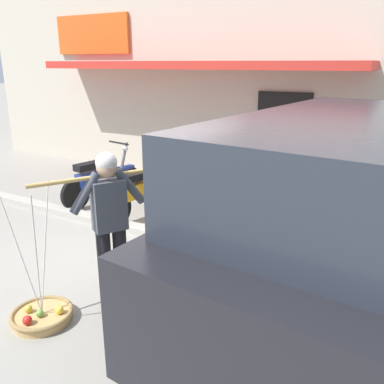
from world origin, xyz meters
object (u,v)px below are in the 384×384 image
at_px(fruit_vendor, 110,219).
at_px(motorcycle_nearest_shop, 101,179).
at_px(motorcycle_second_in_row, 142,192).
at_px(parked_truck, 342,213).
at_px(fruit_basket_left_side, 42,315).
at_px(motorcycle_third_in_row, 210,194).
at_px(fruit_basket_right_side, 177,276).
at_px(wooden_crate, 317,207).

distance_m(fruit_vendor, motorcycle_nearest_shop, 3.54).
xyz_separation_m(motorcycle_second_in_row, parked_truck, (3.42, -1.34, 0.68)).
height_order(fruit_vendor, fruit_basket_left_side, fruit_vendor).
relative_size(fruit_basket_left_side, parked_truck, 0.29).
bearing_deg(fruit_basket_left_side, fruit_vendor, 59.61).
bearing_deg(parked_truck, motorcycle_nearest_shop, 160.60).
height_order(motorcycle_second_in_row, motorcycle_third_in_row, same).
xyz_separation_m(fruit_basket_left_side, fruit_basket_right_side, (0.80, 1.35, -0.00)).
height_order(fruit_basket_right_side, wooden_crate, fruit_basket_right_side).
xyz_separation_m(fruit_vendor, motorcycle_nearest_shop, (-2.41, 2.55, -0.52)).
height_order(fruit_basket_right_side, motorcycle_second_in_row, fruit_basket_right_side).
xyz_separation_m(motorcycle_third_in_row, wooden_crate, (1.54, 1.07, -0.29)).
bearing_deg(motorcycle_second_in_row, motorcycle_third_in_row, 21.66).
bearing_deg(fruit_vendor, motorcycle_nearest_shop, 133.42).
relative_size(motorcycle_second_in_row, parked_truck, 0.36).
distance_m(fruit_basket_left_side, fruit_basket_right_side, 1.57).
bearing_deg(fruit_basket_left_side, motorcycle_nearest_shop, 121.97).
bearing_deg(fruit_vendor, parked_truck, 23.32).
bearing_deg(fruit_vendor, motorcycle_second_in_row, 118.80).
relative_size(fruit_basket_right_side, motorcycle_nearest_shop, 0.80).
xyz_separation_m(fruit_basket_left_side, motorcycle_third_in_row, (0.22, 3.38, 0.38)).
distance_m(motorcycle_nearest_shop, motorcycle_second_in_row, 1.19).
xyz_separation_m(motorcycle_second_in_row, motorcycle_third_in_row, (1.07, 0.43, 0.00)).
height_order(motorcycle_nearest_shop, wooden_crate, motorcycle_nearest_shop).
bearing_deg(motorcycle_nearest_shop, motorcycle_second_in_row, -13.10).
relative_size(fruit_basket_left_side, wooden_crate, 3.30).
distance_m(motorcycle_second_in_row, wooden_crate, 3.03).
height_order(fruit_vendor, wooden_crate, fruit_vendor).
bearing_deg(motorcycle_third_in_row, fruit_basket_left_side, -93.71).
distance_m(fruit_basket_left_side, wooden_crate, 4.79).
height_order(fruit_vendor, fruit_basket_right_side, fruit_vendor).
distance_m(fruit_basket_left_side, motorcycle_third_in_row, 3.41).
bearing_deg(motorcycle_third_in_row, fruit_basket_right_side, -74.04).
height_order(motorcycle_nearest_shop, parked_truck, parked_truck).
height_order(motorcycle_third_in_row, wooden_crate, motorcycle_third_in_row).
bearing_deg(motorcycle_nearest_shop, wooden_crate, 18.04).
bearing_deg(motorcycle_third_in_row, wooden_crate, 34.81).
bearing_deg(motorcycle_nearest_shop, fruit_basket_right_side, -33.64).
bearing_deg(wooden_crate, motorcycle_second_in_row, -150.19).
bearing_deg(fruit_basket_right_side, parked_truck, 8.33).
relative_size(motorcycle_second_in_row, wooden_crate, 4.09).
xyz_separation_m(motorcycle_nearest_shop, wooden_crate, (3.77, 1.23, -0.29)).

